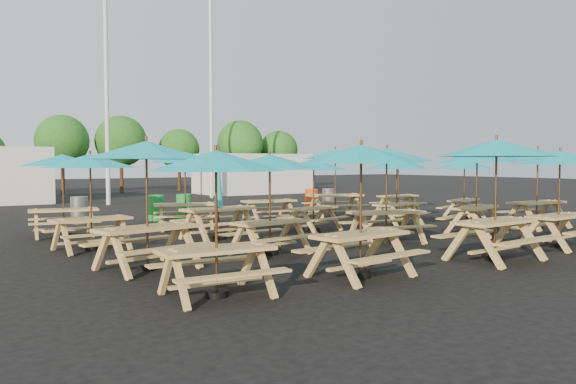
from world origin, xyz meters
TOP-DOWN VIEW (x-y plane):
  - ground at (0.00, 0.00)m, footprint 120.00×120.00m
  - picnic_unit_0 at (-6.12, -5.62)m, footprint 2.28×2.28m
  - picnic_unit_1 at (-6.22, -2.94)m, footprint 2.77×2.77m
  - picnic_unit_2 at (-6.47, 0.06)m, footprint 2.38×2.38m
  - picnic_unit_3 at (-6.45, 2.95)m, footprint 2.51×2.51m
  - picnic_unit_4 at (-3.36, -5.75)m, footprint 2.50×2.50m
  - picnic_unit_5 at (-3.37, -2.77)m, footprint 2.41×2.41m
  - picnic_unit_6 at (-3.18, 0.09)m, footprint 2.15×1.93m
  - picnic_unit_7 at (-3.00, 2.63)m, footprint 2.90×2.90m
  - picnic_unit_8 at (0.06, -6.04)m, footprint 2.57×2.57m
  - picnic_unit_9 at (0.03, -2.88)m, footprint 2.81×2.81m
  - picnic_unit_10 at (-0.06, 0.06)m, footprint 2.58×2.58m
  - picnic_unit_11 at (0.08, 2.75)m, footprint 2.34×2.34m
  - picnic_unit_12 at (2.92, -5.74)m, footprint 2.38×2.38m
  - picnic_unit_13 at (3.33, -3.08)m, footprint 2.89×2.89m
  - picnic_unit_14 at (3.02, -0.27)m, footprint 2.35×2.35m
  - picnic_unit_15 at (3.11, 2.98)m, footprint 3.01×3.01m
  - picnic_unit_17 at (6.17, -3.15)m, footprint 2.50×2.50m
  - picnic_unit_18 at (6.57, -0.08)m, footprint 2.62×2.62m
  - picnic_unit_19 at (6.15, 2.78)m, footprint 2.16×2.16m
  - waste_bin_0 at (-5.25, 6.19)m, footprint 0.56×0.56m
  - waste_bin_1 at (-2.77, 5.67)m, footprint 0.56×0.56m
  - waste_bin_2 at (-1.73, 5.66)m, footprint 0.56×0.56m
  - waste_bin_3 at (4.34, 6.12)m, footprint 0.56×0.56m
  - waste_bin_4 at (5.23, 6.07)m, footprint 0.56×0.56m
  - mast_0 at (-2.00, 14.00)m, footprint 0.20×0.20m
  - mast_1 at (4.50, 16.00)m, footprint 0.20×0.20m
  - event_tent_1 at (9.00, 19.00)m, footprint 7.00×4.00m
  - tree_3 at (-1.75, 24.72)m, footprint 3.36×3.36m
  - tree_4 at (1.90, 24.26)m, footprint 3.41×3.41m
  - tree_5 at (6.22, 24.67)m, footprint 2.94×2.94m
  - tree_6 at (10.23, 22.90)m, footprint 3.38×3.38m
  - tree_7 at (13.63, 22.92)m, footprint 2.95×2.95m

SIDE VIEW (x-z plane):
  - ground at x=0.00m, z-range 0.00..0.00m
  - waste_bin_0 at x=-5.25m, z-range 0.00..0.89m
  - waste_bin_1 at x=-2.77m, z-range 0.00..0.89m
  - waste_bin_2 at x=-1.73m, z-range 0.00..0.89m
  - waste_bin_3 at x=4.34m, z-range 0.00..0.89m
  - waste_bin_4 at x=5.23m, z-range 0.00..0.89m
  - picnic_unit_6 at x=-3.18m, z-range -0.22..2.28m
  - event_tent_1 at x=9.00m, z-range 0.00..2.60m
  - picnic_unit_18 at x=6.57m, z-range 0.79..2.92m
  - picnic_unit_10 at x=-0.06m, z-range 0.79..2.93m
  - picnic_unit_14 at x=3.02m, z-range 0.80..2.95m
  - picnic_unit_19 at x=6.15m, z-range 0.82..3.02m
  - picnic_unit_5 at x=-3.37m, z-range 0.83..3.07m
  - picnic_unit_0 at x=-6.12m, z-range 0.83..3.07m
  - picnic_unit_2 at x=-6.47m, z-range 0.83..3.08m
  - picnic_unit_3 at x=-6.45m, z-range 0.85..3.12m
  - picnic_unit_11 at x=0.08m, z-range 0.86..3.16m
  - picnic_unit_12 at x=2.92m, z-range 0.87..3.20m
  - picnic_unit_4 at x=-3.36m, z-range 0.88..3.24m
  - picnic_unit_13 at x=3.33m, z-range 0.88..3.26m
  - picnic_unit_7 at x=-3.00m, z-range 0.88..3.26m
  - picnic_unit_9 at x=0.03m, z-range 0.90..3.32m
  - picnic_unit_1 at x=-6.22m, z-range 0.91..3.37m
  - picnic_unit_17 at x=6.17m, z-range 0.92..3.39m
  - picnic_unit_8 at x=0.06m, z-range 0.94..3.47m
  - picnic_unit_15 at x=3.11m, z-range 0.95..3.51m
  - tree_5 at x=6.22m, z-range 0.75..5.20m
  - tree_7 at x=13.63m, z-range 0.75..5.23m
  - tree_3 at x=-1.75m, z-range 0.86..5.95m
  - tree_6 at x=10.23m, z-range 0.86..5.99m
  - tree_4 at x=1.90m, z-range 0.87..6.04m
  - mast_0 at x=-2.00m, z-range 0.00..12.00m
  - mast_1 at x=4.50m, z-range 0.00..12.00m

